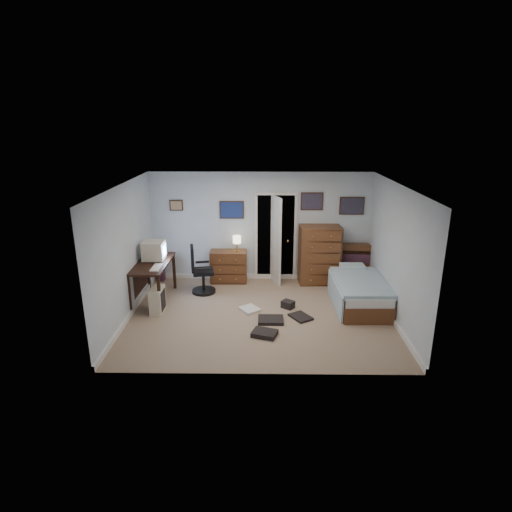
{
  "coord_description": "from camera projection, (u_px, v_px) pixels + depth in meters",
  "views": [
    {
      "loc": [
        0.02,
        -7.51,
        3.63
      ],
      "look_at": [
        -0.08,
        0.3,
        1.1
      ],
      "focal_mm": 30.0,
      "sensor_mm": 36.0,
      "label": 1
    }
  ],
  "objects": [
    {
      "name": "tall_dresser",
      "position": [
        319.0,
        255.0,
        9.7
      ],
      "size": [
        0.94,
        0.59,
        1.34
      ],
      "primitive_type": "cube",
      "rotation": [
        0.0,
        0.0,
        0.06
      ],
      "color": "brown",
      "rests_on": "floor"
    },
    {
      "name": "computer_desk",
      "position": [
        148.0,
        271.0,
        8.72
      ],
      "size": [
        0.69,
        1.46,
        0.84
      ],
      "rotation": [
        0.0,
        0.0,
        -0.01
      ],
      "color": "black",
      "rests_on": "floor"
    },
    {
      "name": "keyboard",
      "position": [
        157.0,
        268.0,
        8.32
      ],
      "size": [
        0.17,
        0.45,
        0.03
      ],
      "primitive_type": "cube",
      "rotation": [
        0.0,
        0.0,
        -0.01
      ],
      "color": "beige",
      "rests_on": "computer_desk"
    },
    {
      "name": "pc_tower",
      "position": [
        157.0,
        300.0,
        8.32
      ],
      "size": [
        0.24,
        0.47,
        0.5
      ],
      "rotation": [
        0.0,
        0.0,
        -0.01
      ],
      "color": "beige",
      "rests_on": "floor"
    },
    {
      "name": "crt_monitor",
      "position": [
        154.0,
        251.0,
        8.74
      ],
      "size": [
        0.44,
        0.41,
        0.4
      ],
      "rotation": [
        0.0,
        0.0,
        -0.01
      ],
      "color": "beige",
      "rests_on": "computer_desk"
    },
    {
      "name": "table_lamp",
      "position": [
        237.0,
        240.0,
        9.65
      ],
      "size": [
        0.19,
        0.19,
        0.36
      ],
      "rotation": [
        0.0,
        0.0,
        0.01
      ],
      "color": "gold",
      "rests_on": "low_dresser"
    },
    {
      "name": "office_chair",
      "position": [
        200.0,
        275.0,
        9.2
      ],
      "size": [
        0.6,
        0.6,
        1.06
      ],
      "rotation": [
        0.0,
        0.0,
        0.19
      ],
      "color": "black",
      "rests_on": "floor"
    },
    {
      "name": "media_stack",
      "position": [
        160.0,
        263.0,
        9.88
      ],
      "size": [
        0.18,
        0.18,
        0.84
      ],
      "primitive_type": "cube",
      "rotation": [
        0.0,
        0.0,
        -0.05
      ],
      "color": "maroon",
      "rests_on": "floor"
    },
    {
      "name": "headboard_bookcase",
      "position": [
        356.0,
        262.0,
        9.86
      ],
      "size": [
        1.0,
        0.31,
        0.89
      ],
      "rotation": [
        0.0,
        0.0,
        -0.06
      ],
      "color": "brown",
      "rests_on": "floor"
    },
    {
      "name": "doorway",
      "position": [
        275.0,
        234.0,
        10.11
      ],
      "size": [
        0.96,
        1.12,
        2.05
      ],
      "color": "black",
      "rests_on": "floor"
    },
    {
      "name": "wall_posters",
      "position": [
        286.0,
        206.0,
        9.6
      ],
      "size": [
        4.38,
        0.04,
        0.6
      ],
      "color": "#331E11",
      "rests_on": "floor"
    },
    {
      "name": "low_dresser",
      "position": [
        229.0,
        266.0,
        9.84
      ],
      "size": [
        0.83,
        0.42,
        0.74
      ],
      "primitive_type": "cube",
      "rotation": [
        0.0,
        0.0,
        0.01
      ],
      "color": "brown",
      "rests_on": "floor"
    },
    {
      "name": "bed",
      "position": [
        358.0,
        291.0,
        8.64
      ],
      "size": [
        1.02,
        1.87,
        0.61
      ],
      "rotation": [
        0.0,
        0.0,
        0.01
      ],
      "color": "brown",
      "rests_on": "floor"
    },
    {
      "name": "floor_clutter",
      "position": [
        273.0,
        319.0,
        8.02
      ],
      "size": [
        1.46,
        1.52,
        0.15
      ],
      "rotation": [
        0.0,
        0.0,
        -0.25
      ],
      "color": "black",
      "rests_on": "floor"
    },
    {
      "name": "floor",
      "position": [
        260.0,
        315.0,
        8.26
      ],
      "size": [
        5.0,
        4.0,
        0.02
      ],
      "primitive_type": "cube",
      "color": "gray",
      "rests_on": "ground"
    }
  ]
}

